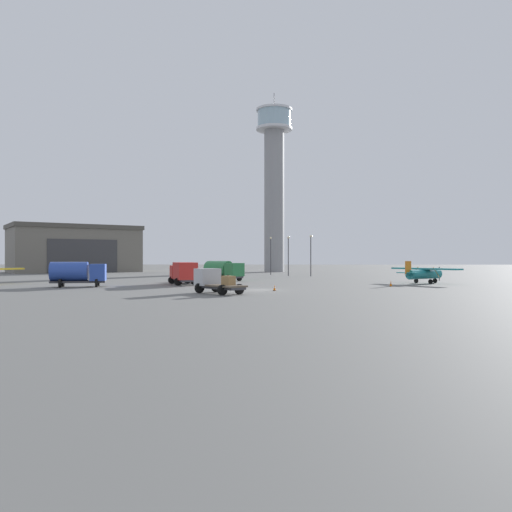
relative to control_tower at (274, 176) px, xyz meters
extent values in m
plane|color=#60605E|center=(-1.64, -70.03, -23.84)|extent=(400.00, 400.00, 0.00)
cylinder|color=gray|center=(0.00, 0.00, -6.13)|extent=(4.95, 4.95, 35.42)
cylinder|color=silver|center=(0.00, 0.00, 11.88)|extent=(8.97, 8.97, 0.60)
cylinder|color=#99B7C6|center=(0.00, 0.00, 14.27)|extent=(8.25, 8.25, 4.19)
cylinder|color=silver|center=(0.00, 0.00, 16.62)|extent=(8.97, 8.97, 0.50)
cylinder|color=#38383D|center=(0.00, 0.00, 18.87)|extent=(0.16, 0.16, 4.00)
cube|color=#6B665B|center=(-49.27, -3.24, -18.63)|extent=(33.21, 30.32, 10.42)
cube|color=#4A4740|center=(-49.27, -3.24, -12.92)|extent=(34.04, 31.16, 1.00)
cube|color=#38383A|center=(-44.42, -10.04, -19.93)|extent=(13.06, 9.37, 7.81)
cylinder|color=teal|center=(20.48, -55.55, -22.57)|extent=(5.90, 5.01, 1.29)
cone|color=#38383D|center=(23.23, -53.40, -22.57)|extent=(1.29, 1.29, 0.90)
cube|color=#38383D|center=(23.23, -53.40, -22.57)|extent=(0.11, 0.12, 1.97)
cube|color=teal|center=(20.72, -55.36, -21.82)|extent=(7.63, 9.15, 0.21)
cylinder|color=orange|center=(21.75, -56.67, -22.25)|extent=(0.70, 0.86, 1.41)
cylinder|color=orange|center=(19.70, -54.05, -22.25)|extent=(0.70, 0.86, 1.41)
cube|color=#99B7C6|center=(21.46, -54.78, -22.22)|extent=(1.54, 1.52, 0.73)
cone|color=teal|center=(17.72, -57.70, -22.47)|extent=(1.74, 1.66, 0.97)
cube|color=orange|center=(17.72, -57.70, -21.63)|extent=(0.98, 0.80, 1.77)
cube|color=teal|center=(17.72, -57.70, -22.31)|extent=(2.66, 3.03, 0.10)
cylinder|color=black|center=(22.44, -54.01, -23.53)|extent=(0.52, 0.60, 0.62)
cylinder|color=black|center=(21.02, -56.58, -23.53)|extent=(0.52, 0.60, 0.62)
cylinder|color=black|center=(19.61, -54.78, -23.53)|extent=(0.52, 0.60, 0.62)
cube|color=#38383D|center=(-7.84, -48.71, -23.22)|extent=(6.29, 5.67, 0.24)
cube|color=#287A42|center=(-6.04, -50.19, -22.10)|extent=(3.00, 3.10, 1.99)
cube|color=#99B7C6|center=(-5.39, -50.73, -21.70)|extent=(1.42, 1.71, 1.00)
cylinder|color=#287A42|center=(-8.66, -48.03, -21.95)|extent=(4.83, 4.55, 2.30)
cylinder|color=black|center=(-5.37, -49.27, -23.34)|extent=(0.85, 0.95, 1.00)
cylinder|color=black|center=(-6.81, -51.02, -23.34)|extent=(0.85, 0.95, 1.00)
cylinder|color=black|center=(-8.63, -46.60, -23.34)|extent=(0.85, 0.95, 1.00)
cylinder|color=black|center=(-10.07, -48.35, -23.34)|extent=(0.85, 0.95, 1.00)
cube|color=#38383D|center=(-23.85, -65.11, -23.22)|extent=(6.65, 3.41, 0.24)
cube|color=#2847A8|center=(-21.62, -64.56, -22.09)|extent=(2.31, 2.78, 2.03)
cube|color=#99B7C6|center=(-20.81, -64.36, -21.68)|extent=(0.57, 2.02, 1.01)
cylinder|color=#2847A8|center=(-24.86, -65.36, -21.95)|extent=(4.71, 3.26, 2.30)
cylinder|color=black|center=(-21.94, -63.52, -23.34)|extent=(0.51, 1.04, 1.00)
cylinder|color=black|center=(-21.42, -65.64, -23.34)|extent=(0.51, 1.04, 1.00)
cylinder|color=black|center=(-25.96, -64.51, -23.34)|extent=(0.51, 1.04, 1.00)
cylinder|color=black|center=(-25.44, -66.63, -23.34)|extent=(0.51, 1.04, 1.00)
cube|color=#38383D|center=(-12.05, -59.62, -23.22)|extent=(4.37, 7.37, 0.24)
cube|color=red|center=(-12.99, -57.21, -22.23)|extent=(2.95, 2.73, 1.74)
cube|color=#99B7C6|center=(-13.33, -56.33, -21.88)|extent=(1.92, 0.81, 0.87)
cube|color=red|center=(-11.64, -60.69, -22.00)|extent=(3.98, 5.39, 2.19)
cylinder|color=black|center=(-13.96, -57.67, -23.34)|extent=(1.03, 0.62, 1.00)
cylinder|color=black|center=(-11.96, -56.89, -23.34)|extent=(1.03, 0.62, 1.00)
cylinder|color=black|center=(-12.27, -62.01, -23.34)|extent=(1.03, 0.62, 1.00)
cylinder|color=black|center=(-10.28, -61.23, -23.34)|extent=(1.03, 0.62, 1.00)
cube|color=#38383D|center=(-5.46, -76.03, -23.22)|extent=(5.33, 5.66, 0.24)
cube|color=#B7BABF|center=(-6.90, -74.43, -22.24)|extent=(2.79, 2.75, 1.71)
cube|color=#99B7C6|center=(-7.41, -73.85, -21.90)|extent=(1.48, 1.33, 0.85)
cube|color=brown|center=(-4.80, -76.77, -23.02)|extent=(4.35, 4.49, 0.16)
cube|color=#997547|center=(-4.53, -77.07, -22.49)|extent=(1.41, 1.41, 0.90)
cylinder|color=black|center=(-7.61, -75.15, -23.34)|extent=(0.93, 0.87, 1.00)
cylinder|color=black|center=(-6.10, -73.80, -23.34)|extent=(0.93, 0.87, 1.00)
cylinder|color=black|center=(-5.01, -78.05, -23.34)|extent=(0.93, 0.87, 1.00)
cylinder|color=black|center=(-3.51, -76.70, -23.34)|extent=(0.93, 0.87, 1.00)
cylinder|color=#38383D|center=(-0.75, -21.47, -20.13)|extent=(0.18, 0.18, 7.41)
sphere|color=#F9E5B2|center=(-0.75, -21.47, -16.21)|extent=(0.44, 0.44, 0.44)
cylinder|color=#38383D|center=(2.69, -28.00, -20.23)|extent=(0.18, 0.18, 7.22)
sphere|color=#F9E5B2|center=(2.69, -28.00, -16.40)|extent=(0.44, 0.44, 0.44)
cylinder|color=#38383D|center=(6.88, -29.88, -20.15)|extent=(0.18, 0.18, 7.38)
sphere|color=#F9E5B2|center=(6.88, -29.88, -16.23)|extent=(0.44, 0.44, 0.44)
cube|color=black|center=(14.25, -62.73, -23.82)|extent=(0.36, 0.36, 0.04)
cone|color=orange|center=(14.25, -62.73, -23.47)|extent=(0.30, 0.30, 0.66)
cylinder|color=white|center=(14.25, -62.73, -23.44)|extent=(0.21, 0.21, 0.08)
cube|color=black|center=(-0.09, -71.30, -23.82)|extent=(0.36, 0.36, 0.04)
cone|color=orange|center=(-0.09, -71.30, -23.52)|extent=(0.30, 0.30, 0.56)
cylinder|color=white|center=(-0.09, -71.30, -23.49)|extent=(0.21, 0.21, 0.08)
camera|label=1|loc=(-0.23, -124.90, -20.28)|focal=35.13mm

